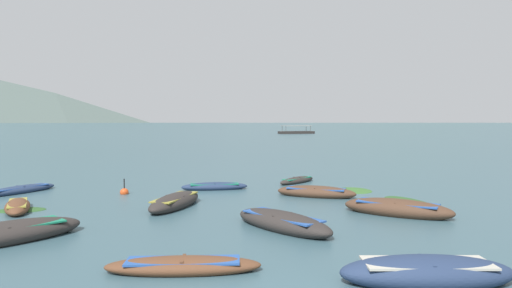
% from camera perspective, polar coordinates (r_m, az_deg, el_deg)
% --- Properties ---
extents(ground_plane, '(6000.00, 6000.00, 0.00)m').
position_cam_1_polar(ground_plane, '(1506.76, 0.07, 2.86)').
color(ground_plane, '#385660').
extents(mountain_1, '(2182.82, 2182.82, 524.77)m').
position_cam_1_polar(mountain_1, '(2064.43, -29.05, 9.82)').
color(mountain_1, '#4C5B56').
rests_on(mountain_1, ground).
extents(mountain_2, '(590.61, 590.61, 216.60)m').
position_cam_1_polar(mountain_2, '(2081.59, -2.26, 5.88)').
color(mountain_2, slate).
rests_on(mountain_2, ground).
extents(mountain_3, '(1645.31, 1645.31, 393.71)m').
position_cam_1_polar(mountain_3, '(2119.80, 17.46, 8.09)').
color(mountain_3, '#56665B').
rests_on(mountain_3, ground).
extents(rowboat_0, '(2.25, 4.17, 0.71)m').
position_cam_1_polar(rowboat_0, '(18.86, -10.50, -7.43)').
color(rowboat_0, '#2D2826').
rests_on(rowboat_0, ground).
extents(rowboat_1, '(3.81, 1.13, 0.45)m').
position_cam_1_polar(rowboat_1, '(11.02, -9.47, -15.43)').
color(rowboat_1, brown).
rests_on(rowboat_1, ground).
extents(rowboat_2, '(4.27, 4.32, 0.76)m').
position_cam_1_polar(rowboat_2, '(15.31, -29.99, -10.18)').
color(rowboat_2, '#2D2826').
rests_on(rowboat_2, ground).
extents(rowboat_3, '(4.00, 2.37, 0.65)m').
position_cam_1_polar(rowboat_3, '(21.27, 7.90, -6.27)').
color(rowboat_3, '#4C3323').
rests_on(rowboat_3, ground).
extents(rowboat_4, '(2.27, 3.29, 0.52)m').
position_cam_1_polar(rowboat_4, '(20.30, -28.68, -7.17)').
color(rowboat_4, brown).
rests_on(rowboat_4, ground).
extents(rowboat_5, '(2.62, 2.87, 0.43)m').
position_cam_1_polar(rowboat_5, '(25.84, 5.43, -4.76)').
color(rowboat_5, '#2D2826').
rests_on(rowboat_5, ground).
extents(rowboat_6, '(4.27, 3.25, 0.77)m').
position_cam_1_polar(rowboat_6, '(17.88, 18.02, -8.04)').
color(rowboat_6, '#4C3323').
rests_on(rowboat_6, ground).
extents(rowboat_7, '(3.91, 1.33, 0.77)m').
position_cam_1_polar(rowboat_7, '(10.84, 21.46, -15.38)').
color(rowboat_7, navy).
rests_on(rowboat_7, ground).
extents(rowboat_8, '(3.60, 1.46, 0.48)m').
position_cam_1_polar(rowboat_8, '(23.34, -5.40, -5.56)').
color(rowboat_8, navy).
rests_on(rowboat_8, ground).
extents(rowboat_9, '(2.60, 3.85, 0.46)m').
position_cam_1_polar(rowboat_9, '(25.18, -28.35, -5.29)').
color(rowboat_9, navy).
rests_on(rowboat_9, ground).
extents(rowboat_10, '(3.77, 4.03, 0.73)m').
position_cam_1_polar(rowboat_10, '(14.90, 3.51, -10.16)').
color(rowboat_10, '#2D2826').
rests_on(rowboat_10, ground).
extents(ferry_0, '(10.78, 6.80, 2.54)m').
position_cam_1_polar(ferry_0, '(126.73, 5.33, 1.55)').
color(ferry_0, '#2D2826').
rests_on(ferry_0, ground).
extents(mooring_buoy, '(0.42, 0.42, 0.89)m').
position_cam_1_polar(mooring_buoy, '(22.74, -16.79, -6.04)').
color(mooring_buoy, '#DB4C1E').
rests_on(mooring_buoy, ground).
extents(weed_patch_1, '(2.25, 3.49, 0.14)m').
position_cam_1_polar(weed_patch_1, '(20.80, 19.37, -7.19)').
color(weed_patch_1, '#2D5628').
rests_on(weed_patch_1, ground).
extents(weed_patch_2, '(2.94, 2.47, 0.14)m').
position_cam_1_polar(weed_patch_2, '(18.62, 20.41, -8.40)').
color(weed_patch_2, '#38662D').
rests_on(weed_patch_2, ground).
extents(weed_patch_3, '(2.06, 1.43, 0.14)m').
position_cam_1_polar(weed_patch_3, '(20.29, -28.30, -7.64)').
color(weed_patch_3, '#2D5628').
rests_on(weed_patch_3, ground).
extents(weed_patch_6, '(2.10, 2.34, 0.14)m').
position_cam_1_polar(weed_patch_6, '(23.41, 12.68, -5.97)').
color(weed_patch_6, '#38662D').
rests_on(weed_patch_6, ground).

